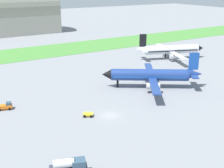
{
  "coord_description": "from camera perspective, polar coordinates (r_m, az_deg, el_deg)",
  "views": [
    {
      "loc": [
        -36.69,
        -59.76,
        32.09
      ],
      "look_at": [
        8.88,
        13.35,
        3.0
      ],
      "focal_mm": 48.84,
      "sensor_mm": 36.0,
      "label": 1
    }
  ],
  "objects": [
    {
      "name": "grass_taxiway_strip",
      "position": [
        148.03,
        -16.88,
        5.35
      ],
      "size": [
        360.0,
        28.0,
        0.08
      ],
      "primitive_type": "cube",
      "color": "#478438",
      "rests_on": "ground_plane"
    },
    {
      "name": "pushback_tug_midfield",
      "position": [
        85.18,
        -19.3,
        -3.92
      ],
      "size": [
        3.99,
        3.01,
        1.95
      ],
      "rotation": [
        0.0,
        0.0,
        5.94
      ],
      "color": "orange",
      "rests_on": "ground_plane"
    },
    {
      "name": "fuel_truck_by_runway",
      "position": [
        55.02,
        -8.07,
        -15.23
      ],
      "size": [
        6.93,
        4.55,
        3.29
      ],
      "rotation": [
        0.0,
        0.0,
        5.92
      ],
      "color": "#2D333D",
      "rests_on": "ground_plane"
    },
    {
      "name": "ground_plane",
      "position": [
        77.12,
        -0.36,
        -5.93
      ],
      "size": [
        600.0,
        600.0,
        0.0
      ],
      "primitive_type": "plane",
      "color": "gray"
    },
    {
      "name": "airplane_parked_jet_far",
      "position": [
        135.0,
        10.87,
        6.33
      ],
      "size": [
        30.26,
        30.5,
        11.21
      ],
      "rotation": [
        0.0,
        0.0,
        5.93
      ],
      "color": "silver",
      "rests_on": "ground_plane"
    },
    {
      "name": "hangar_distant",
      "position": [
        208.5,
        -18.21,
        12.85
      ],
      "size": [
        55.26,
        29.11,
        32.01
      ],
      "color": "#B2AD9E",
      "rests_on": "ground_plane"
    },
    {
      "name": "baggage_cart_near_gate",
      "position": [
        76.66,
        -4.5,
        -5.68
      ],
      "size": [
        2.95,
        2.78,
        0.9
      ],
      "rotation": [
        0.0,
        0.0,
        2.55
      ],
      "color": "yellow",
      "rests_on": "ground_plane"
    },
    {
      "name": "airplane_midfield_jet",
      "position": [
        96.56,
        7.43,
        1.65
      ],
      "size": [
        28.17,
        28.09,
        11.41
      ],
      "rotation": [
        0.0,
        0.0,
        2.55
      ],
      "color": "navy",
      "rests_on": "ground_plane"
    }
  ]
}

